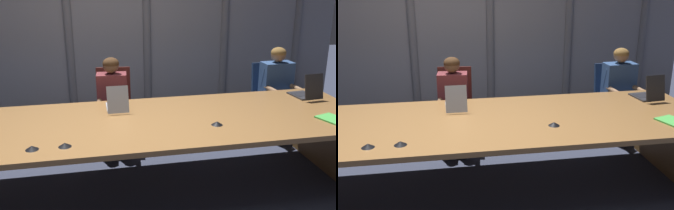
# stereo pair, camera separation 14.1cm
# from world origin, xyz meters

# --- Properties ---
(ground_plane) EXTENTS (14.82, 14.82, 0.00)m
(ground_plane) POSITION_xyz_m (0.00, 0.00, 0.00)
(ground_plane) COLOR #383D51
(conference_table) EXTENTS (5.04, 1.44, 0.73)m
(conference_table) POSITION_xyz_m (0.00, 0.00, 0.61)
(conference_table) COLOR olive
(conference_table) RESTS_ON ground_plane
(curtain_backdrop) EXTENTS (7.41, 0.17, 2.84)m
(curtain_backdrop) POSITION_xyz_m (0.00, 2.31, 1.42)
(curtain_backdrop) COLOR #9999A0
(curtain_backdrop) RESTS_ON ground_plane
(laptop_left_mid) EXTENTS (0.22, 0.39, 0.28)m
(laptop_left_mid) POSITION_xyz_m (-0.01, 0.39, 0.79)
(laptop_left_mid) COLOR #A8ADB7
(laptop_left_mid) RESTS_ON conference_table
(laptop_center) EXTENTS (0.27, 0.39, 0.31)m
(laptop_center) POSITION_xyz_m (2.19, 0.37, 0.79)
(laptop_center) COLOR #2D2D33
(laptop_center) RESTS_ON conference_table
(office_chair_left_mid) EXTENTS (0.60, 0.60, 0.98)m
(office_chair_left_mid) POSITION_xyz_m (0.01, 1.16, 0.37)
(office_chair_left_mid) COLOR #511E19
(office_chair_left_mid) RESTS_ON ground_plane
(office_chair_center) EXTENTS (0.60, 0.60, 0.95)m
(office_chair_center) POSITION_xyz_m (2.15, 1.16, 0.36)
(office_chair_center) COLOR navy
(office_chair_center) RESTS_ON ground_plane
(person_left_mid) EXTENTS (0.41, 0.57, 1.16)m
(person_left_mid) POSITION_xyz_m (-0.02, 0.99, 0.66)
(person_left_mid) COLOR brown
(person_left_mid) RESTS_ON ground_plane
(person_center) EXTENTS (0.43, 0.56, 1.20)m
(person_center) POSITION_xyz_m (2.17, 1.00, 0.69)
(person_center) COLOR #335184
(person_center) RESTS_ON ground_plane
(conference_mic_left_side) EXTENTS (0.11, 0.11, 0.03)m
(conference_mic_left_side) POSITION_xyz_m (-0.78, -0.48, 0.75)
(conference_mic_left_side) COLOR black
(conference_mic_left_side) RESTS_ON conference_table
(conference_mic_middle) EXTENTS (0.11, 0.11, 0.03)m
(conference_mic_middle) POSITION_xyz_m (0.89, -0.26, 0.75)
(conference_mic_middle) COLOR black
(conference_mic_middle) RESTS_ON conference_table
(conference_mic_right_side) EXTENTS (0.11, 0.11, 0.03)m
(conference_mic_right_side) POSITION_xyz_m (-0.51, -0.48, 0.75)
(conference_mic_right_side) COLOR black
(conference_mic_right_side) RESTS_ON conference_table
(spiral_notepad) EXTENTS (0.30, 0.36, 0.03)m
(spiral_notepad) POSITION_xyz_m (2.06, -0.38, 0.74)
(spiral_notepad) COLOR #4CB74C
(spiral_notepad) RESTS_ON conference_table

